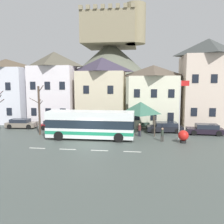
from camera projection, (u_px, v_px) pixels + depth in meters
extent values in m
cube|color=#48504C|center=(88.00, 145.00, 23.36)|extent=(40.00, 60.00, 0.06)
cube|color=silver|center=(37.00, 148.00, 21.97)|extent=(1.60, 0.20, 0.01)
cube|color=silver|center=(68.00, 149.00, 21.58)|extent=(1.60, 0.20, 0.01)
cube|color=silver|center=(99.00, 150.00, 21.20)|extent=(1.60, 0.20, 0.01)
cube|color=silver|center=(132.00, 152.00, 20.81)|extent=(1.60, 0.20, 0.01)
cube|color=silver|center=(8.00, 95.00, 36.29)|extent=(6.86, 5.23, 8.43)
pyramid|color=brown|center=(6.00, 63.00, 35.69)|extent=(6.86, 5.23, 1.40)
cube|color=black|center=(9.00, 112.00, 33.73)|extent=(0.80, 0.06, 1.10)
cube|color=black|center=(8.00, 86.00, 33.28)|extent=(0.80, 0.06, 1.10)
cube|color=white|center=(55.00, 95.00, 35.46)|extent=(6.46, 5.58, 8.58)
pyramid|color=#514D3F|center=(54.00, 59.00, 34.80)|extent=(6.46, 5.58, 2.22)
cube|color=black|center=(34.00, 112.00, 33.24)|extent=(0.80, 0.06, 1.10)
cube|color=black|center=(48.00, 112.00, 32.96)|extent=(0.80, 0.06, 1.10)
cube|color=black|center=(63.00, 112.00, 32.68)|extent=(0.80, 0.06, 1.10)
cube|color=black|center=(33.00, 86.00, 32.78)|extent=(0.80, 0.06, 1.10)
cube|color=black|center=(47.00, 86.00, 32.51)|extent=(0.80, 0.06, 1.10)
cube|color=black|center=(62.00, 86.00, 32.23)|extent=(0.80, 0.06, 1.10)
cube|color=beige|center=(102.00, 98.00, 34.77)|extent=(6.73, 5.97, 7.79)
pyramid|color=#393143|center=(102.00, 65.00, 34.17)|extent=(6.73, 5.97, 2.12)
cube|color=black|center=(86.00, 114.00, 32.27)|extent=(0.80, 0.06, 1.10)
cube|color=black|center=(110.00, 114.00, 31.83)|extent=(0.80, 0.06, 1.10)
cube|color=black|center=(86.00, 90.00, 31.85)|extent=(0.80, 0.06, 1.10)
cube|color=black|center=(110.00, 90.00, 31.42)|extent=(0.80, 0.06, 1.10)
cube|color=silver|center=(153.00, 101.00, 34.03)|extent=(6.74, 6.34, 7.10)
pyramid|color=brown|center=(153.00, 71.00, 33.50)|extent=(6.74, 6.34, 1.62)
cube|color=black|center=(137.00, 116.00, 31.39)|extent=(0.80, 0.06, 1.10)
cube|color=black|center=(154.00, 116.00, 31.10)|extent=(0.80, 0.06, 1.10)
cube|color=black|center=(171.00, 117.00, 30.81)|extent=(0.80, 0.06, 1.10)
cube|color=black|center=(137.00, 93.00, 31.02)|extent=(0.80, 0.06, 1.10)
cube|color=black|center=(154.00, 93.00, 30.73)|extent=(0.80, 0.06, 1.10)
cube|color=black|center=(171.00, 93.00, 30.44)|extent=(0.80, 0.06, 1.10)
cube|color=beige|center=(206.00, 91.00, 33.04)|extent=(6.95, 6.67, 9.94)
pyramid|color=#3C403F|center=(209.00, 47.00, 32.30)|extent=(6.95, 6.67, 2.35)
cube|color=black|center=(194.00, 112.00, 30.35)|extent=(0.80, 0.06, 1.10)
cube|color=black|center=(213.00, 112.00, 30.05)|extent=(0.80, 0.06, 1.10)
cube|color=black|center=(195.00, 79.00, 29.82)|extent=(0.80, 0.06, 1.10)
cube|color=black|center=(214.00, 79.00, 29.52)|extent=(0.80, 0.06, 1.10)
cone|color=#5D6051|center=(110.00, 75.00, 56.45)|extent=(36.56, 36.56, 16.15)
cube|color=gray|center=(110.00, 32.00, 55.21)|extent=(11.99, 11.99, 6.89)
cylinder|color=gray|center=(135.00, 24.00, 51.38)|extent=(4.52, 4.52, 8.52)
cube|color=gray|center=(81.00, 7.00, 49.55)|extent=(0.80, 0.70, 0.89)
cube|color=gray|center=(88.00, 7.00, 49.35)|extent=(0.80, 0.70, 0.89)
cube|color=gray|center=(95.00, 7.00, 49.14)|extent=(0.80, 0.70, 0.89)
cube|color=gray|center=(103.00, 7.00, 48.93)|extent=(0.80, 0.70, 0.89)
cube|color=gray|center=(110.00, 6.00, 48.73)|extent=(0.80, 0.70, 0.89)
cube|color=gray|center=(118.00, 6.00, 48.52)|extent=(0.80, 0.70, 0.89)
cube|color=gray|center=(125.00, 6.00, 48.31)|extent=(0.80, 0.70, 0.89)
cube|color=gray|center=(133.00, 5.00, 48.11)|extent=(0.80, 0.70, 0.89)
cube|color=white|center=(91.00, 132.00, 25.66)|extent=(9.53, 2.56, 1.07)
cube|color=#1E8C60|center=(91.00, 131.00, 25.66)|extent=(9.55, 2.58, 0.36)
cube|color=#19232D|center=(91.00, 123.00, 25.54)|extent=(9.43, 2.52, 0.90)
cube|color=white|center=(90.00, 115.00, 25.44)|extent=(9.53, 2.56, 0.84)
cube|color=#19232D|center=(134.00, 124.00, 24.95)|extent=(0.07, 2.12, 0.86)
cylinder|color=black|center=(121.00, 133.00, 26.48)|extent=(1.00, 0.28, 1.00)
cylinder|color=black|center=(119.00, 138.00, 24.10)|extent=(1.00, 0.28, 1.00)
cylinder|color=black|center=(66.00, 131.00, 27.29)|extent=(1.00, 0.28, 1.00)
cylinder|color=black|center=(59.00, 136.00, 24.91)|extent=(1.00, 0.28, 1.00)
cylinder|color=#473D33|center=(128.00, 121.00, 30.33)|extent=(0.14, 0.14, 2.40)
cylinder|color=#473D33|center=(153.00, 122.00, 29.91)|extent=(0.14, 0.14, 2.40)
cylinder|color=#473D33|center=(126.00, 126.00, 27.09)|extent=(0.14, 0.14, 2.40)
cylinder|color=#473D33|center=(155.00, 126.00, 26.66)|extent=(0.14, 0.14, 2.40)
pyramid|color=#346551|center=(141.00, 108.00, 28.26)|extent=(3.60, 3.60, 1.47)
cube|color=#746A5D|center=(22.00, 124.00, 31.96)|extent=(4.13, 2.09, 0.60)
cube|color=#1E232D|center=(20.00, 121.00, 31.91)|extent=(2.52, 1.76, 0.47)
cylinder|color=black|center=(34.00, 125.00, 32.76)|extent=(0.65, 0.25, 0.64)
cylinder|color=black|center=(29.00, 127.00, 31.05)|extent=(0.65, 0.25, 0.64)
cylinder|color=black|center=(15.00, 124.00, 32.91)|extent=(0.65, 0.25, 0.64)
cylinder|color=black|center=(9.00, 127.00, 31.20)|extent=(0.65, 0.25, 0.64)
cube|color=maroon|center=(56.00, 126.00, 30.85)|extent=(4.13, 2.39, 0.57)
cube|color=#1E232D|center=(54.00, 122.00, 30.84)|extent=(2.55, 1.94, 0.47)
cylinder|color=black|center=(68.00, 126.00, 31.36)|extent=(0.66, 0.29, 0.64)
cylinder|color=black|center=(61.00, 129.00, 29.68)|extent=(0.66, 0.29, 0.64)
cylinder|color=black|center=(51.00, 125.00, 32.06)|extent=(0.66, 0.29, 0.64)
cylinder|color=black|center=(43.00, 128.00, 30.37)|extent=(0.66, 0.29, 0.64)
cube|color=black|center=(205.00, 131.00, 27.85)|extent=(4.25, 1.84, 0.57)
cube|color=#1E232D|center=(207.00, 126.00, 27.75)|extent=(2.56, 1.58, 0.51)
cylinder|color=black|center=(194.00, 133.00, 27.28)|extent=(0.65, 0.22, 0.64)
cylinder|color=black|center=(191.00, 130.00, 28.89)|extent=(0.65, 0.22, 0.64)
cylinder|color=black|center=(219.00, 134.00, 26.85)|extent=(0.65, 0.22, 0.64)
cylinder|color=black|center=(215.00, 131.00, 28.46)|extent=(0.65, 0.22, 0.64)
cube|color=black|center=(164.00, 128.00, 29.18)|extent=(4.54, 2.23, 0.60)
cube|color=#1E232D|center=(166.00, 124.00, 29.10)|extent=(2.77, 1.86, 0.48)
cylinder|color=black|center=(154.00, 131.00, 28.38)|extent=(0.66, 0.26, 0.64)
cylinder|color=black|center=(152.00, 128.00, 30.13)|extent=(0.66, 0.26, 0.64)
cylinder|color=black|center=(178.00, 131.00, 28.26)|extent=(0.66, 0.26, 0.64)
cylinder|color=black|center=(174.00, 128.00, 30.02)|extent=(0.66, 0.26, 0.64)
cylinder|color=#2D2D38|center=(140.00, 133.00, 26.76)|extent=(0.17, 0.17, 0.73)
cylinder|color=#2D2D38|center=(139.00, 133.00, 26.89)|extent=(0.17, 0.17, 0.73)
cylinder|color=#512323|center=(139.00, 128.00, 26.75)|extent=(0.34, 0.34, 0.61)
sphere|color=#D1AD89|center=(140.00, 124.00, 26.70)|extent=(0.23, 0.23, 0.23)
cylinder|color=#38332D|center=(163.00, 138.00, 24.44)|extent=(0.12, 0.12, 0.73)
cylinder|color=#38332D|center=(161.00, 138.00, 24.46)|extent=(0.12, 0.12, 0.73)
cylinder|color=#2D382D|center=(162.00, 133.00, 24.38)|extent=(0.28, 0.28, 0.56)
sphere|color=#9E7A60|center=(162.00, 129.00, 24.33)|extent=(0.24, 0.24, 0.24)
cube|color=#33473D|center=(144.00, 126.00, 30.97)|extent=(1.46, 0.45, 0.08)
cube|color=#33473D|center=(144.00, 124.00, 31.16)|extent=(1.46, 0.06, 0.40)
cube|color=#2D2D33|center=(139.00, 128.00, 31.08)|extent=(0.08, 0.36, 0.45)
cube|color=#2D2D33|center=(149.00, 128.00, 30.91)|extent=(0.08, 0.36, 0.45)
cylinder|color=silver|center=(180.00, 110.00, 25.13)|extent=(0.10, 0.10, 6.45)
cube|color=red|center=(185.00, 83.00, 24.73)|extent=(0.90, 0.03, 0.56)
cylinder|color=black|center=(183.00, 142.00, 23.91)|extent=(0.64, 0.64, 0.25)
sphere|color=red|center=(183.00, 135.00, 23.83)|extent=(1.06, 1.06, 1.06)
cylinder|color=#382D28|center=(0.00, 102.00, 28.12)|extent=(0.63, 1.02, 0.77)
cylinder|color=#47382D|center=(39.00, 111.00, 27.46)|extent=(0.24, 0.24, 5.78)
cylinder|color=#47382D|center=(41.00, 103.00, 26.97)|extent=(0.82, 0.74, 0.65)
cylinder|color=#47382D|center=(41.00, 89.00, 26.96)|extent=(0.82, 0.40, 0.86)
cylinder|color=#47382D|center=(40.00, 102.00, 27.62)|extent=(0.14, 0.64, 0.68)
cylinder|color=#47382D|center=(34.00, 101.00, 27.45)|extent=(1.24, 0.18, 0.65)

